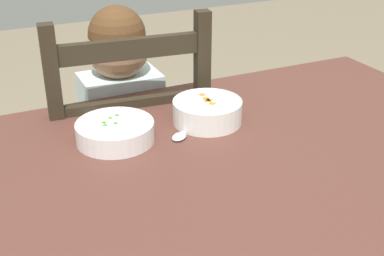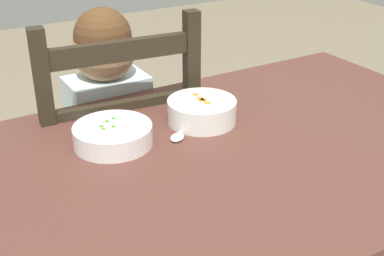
# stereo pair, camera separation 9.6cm
# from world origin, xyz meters

# --- Properties ---
(dining_table) EXTENTS (1.40, 0.80, 0.74)m
(dining_table) POSITION_xyz_m (0.00, 0.00, 0.63)
(dining_table) COLOR brown
(dining_table) RESTS_ON ground
(dining_chair) EXTENTS (0.46, 0.46, 0.97)m
(dining_chair) POSITION_xyz_m (-0.05, 0.45, 0.47)
(dining_chair) COLOR #2C2418
(dining_chair) RESTS_ON ground
(child_figure) EXTENTS (0.32, 0.31, 0.97)m
(child_figure) POSITION_xyz_m (-0.05, 0.44, 0.64)
(child_figure) COLOR silver
(child_figure) RESTS_ON ground
(bowl_of_peas) EXTENTS (0.17, 0.17, 0.05)m
(bowl_of_peas) POSITION_xyz_m (-0.16, 0.15, 0.77)
(bowl_of_peas) COLOR white
(bowl_of_peas) RESTS_ON dining_table
(bowl_of_carrots) EXTENTS (0.17, 0.17, 0.06)m
(bowl_of_carrots) POSITION_xyz_m (0.06, 0.15, 0.77)
(bowl_of_carrots) COLOR white
(bowl_of_carrots) RESTS_ON dining_table
(spoon) EXTENTS (0.11, 0.11, 0.01)m
(spoon) POSITION_xyz_m (-0.02, 0.11, 0.75)
(spoon) COLOR silver
(spoon) RESTS_ON dining_table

